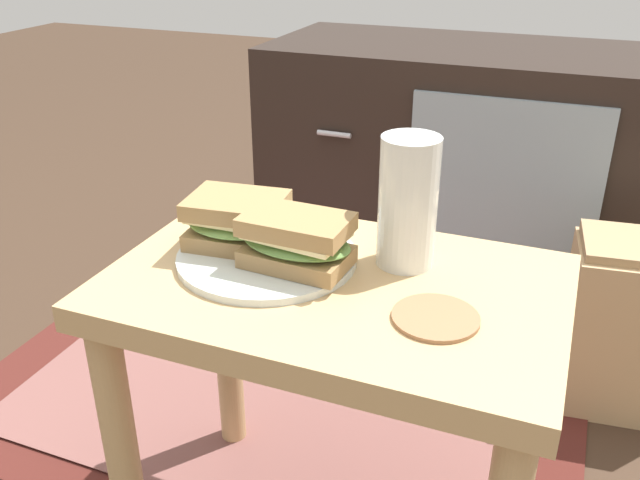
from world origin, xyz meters
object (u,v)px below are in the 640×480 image
(tv_cabinet, at_px, (464,165))
(sandwich_front, at_px, (237,221))
(beer_glass, at_px, (408,204))
(coaster, at_px, (436,318))
(sandwich_back, at_px, (297,241))
(paper_bag, at_px, (626,326))
(plate, at_px, (267,257))

(tv_cabinet, relative_size, sandwich_front, 6.78)
(beer_glass, height_order, coaster, beer_glass)
(sandwich_front, relative_size, coaster, 1.44)
(sandwich_front, bearing_deg, sandwich_back, -15.42)
(coaster, xyz_separation_m, paper_bag, (0.25, 0.56, -0.29))
(coaster, bearing_deg, plate, 166.03)
(sandwich_front, bearing_deg, tv_cabinet, 81.29)
(sandwich_front, xyz_separation_m, paper_bag, (0.54, 0.49, -0.33))
(sandwich_back, distance_m, coaster, 0.20)
(plate, distance_m, sandwich_back, 0.06)
(sandwich_front, distance_m, beer_glass, 0.22)
(tv_cabinet, bearing_deg, coaster, -81.86)
(plate, xyz_separation_m, sandwich_back, (0.05, -0.01, 0.04))
(beer_glass, bearing_deg, sandwich_back, -148.14)
(plate, bearing_deg, tv_cabinet, 84.32)
(beer_glass, relative_size, paper_bag, 0.48)
(sandwich_back, height_order, coaster, sandwich_back)
(beer_glass, bearing_deg, tv_cabinet, 94.83)
(beer_glass, bearing_deg, paper_bag, 54.14)
(beer_glass, bearing_deg, coaster, -60.12)
(tv_cabinet, bearing_deg, plate, -95.68)
(plate, relative_size, beer_glass, 1.39)
(tv_cabinet, bearing_deg, beer_glass, -85.17)
(sandwich_back, bearing_deg, tv_cabinet, 87.30)
(tv_cabinet, relative_size, sandwich_back, 6.58)
(tv_cabinet, relative_size, beer_glass, 5.72)
(sandwich_back, relative_size, paper_bag, 0.42)
(tv_cabinet, height_order, sandwich_back, tv_cabinet)
(sandwich_back, bearing_deg, beer_glass, 31.86)
(tv_cabinet, xyz_separation_m, sandwich_back, (-0.04, -0.95, 0.21))
(tv_cabinet, height_order, paper_bag, tv_cabinet)
(sandwich_back, bearing_deg, coaster, -13.59)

